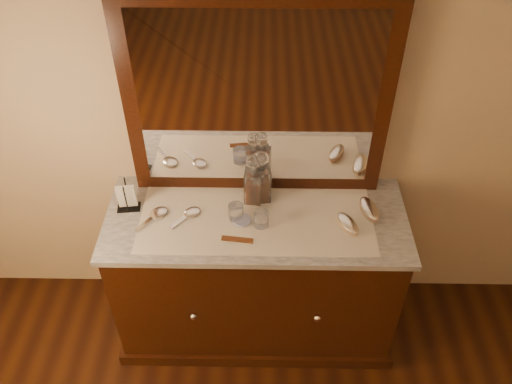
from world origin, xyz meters
TOP-DOWN VIEW (x-y plane):
  - dresser_cabinet at (0.00, 1.96)m, footprint 1.40×0.55m
  - dresser_plinth at (0.00, 1.96)m, footprint 1.46×0.59m
  - knob_left at (-0.30, 1.67)m, footprint 0.04×0.04m
  - knob_right at (0.30, 1.67)m, footprint 0.04×0.04m
  - marble_top at (0.00, 1.96)m, footprint 1.44×0.59m
  - mirror_frame at (0.00, 2.20)m, footprint 1.20×0.08m
  - mirror_glass at (0.00, 2.17)m, footprint 1.06×0.01m
  - lace_runner at (0.00, 1.94)m, footprint 1.10×0.45m
  - pin_dish at (-0.07, 1.92)m, footprint 0.11×0.11m
  - comb at (-0.08, 1.80)m, footprint 0.15×0.04m
  - napkin_rack at (-0.62, 2.01)m, footprint 0.12×0.08m
  - decanter_left at (-0.02, 2.07)m, footprint 0.09×0.09m
  - decanter_right at (0.02, 2.09)m, footprint 0.10×0.10m
  - brush_near at (0.42, 1.89)m, footprint 0.13×0.16m
  - brush_far at (0.54, 1.99)m, footprint 0.11×0.18m
  - hand_mirror_outer at (-0.48, 1.95)m, footprint 0.16×0.19m
  - hand_mirror_inner at (-0.32, 1.96)m, footprint 0.15×0.17m
  - tumblers at (-0.04, 1.92)m, footprint 0.19×0.11m

SIDE VIEW (x-z plane):
  - dresser_plinth at x=0.00m, z-range 0.00..0.08m
  - dresser_cabinet at x=0.00m, z-range 0.00..0.82m
  - knob_left at x=-0.30m, z-range 0.43..0.47m
  - knob_right at x=0.30m, z-range 0.43..0.47m
  - marble_top at x=0.00m, z-range 0.82..0.85m
  - lace_runner at x=0.00m, z-range 0.85..0.85m
  - comb at x=-0.08m, z-range 0.85..0.86m
  - pin_dish at x=-0.07m, z-range 0.85..0.87m
  - hand_mirror_inner at x=-0.32m, z-range 0.85..0.87m
  - hand_mirror_outer at x=-0.48m, z-range 0.85..0.87m
  - brush_near at x=0.42m, z-range 0.85..0.90m
  - brush_far at x=0.54m, z-range 0.85..0.90m
  - tumblers at x=-0.04m, z-range 0.85..0.93m
  - napkin_rack at x=-0.62m, z-range 0.83..1.00m
  - decanter_left at x=-0.02m, z-range 0.82..1.09m
  - decanter_right at x=0.02m, z-range 0.82..1.11m
  - mirror_frame at x=0.00m, z-range 0.85..1.85m
  - mirror_glass at x=0.00m, z-range 0.92..1.78m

